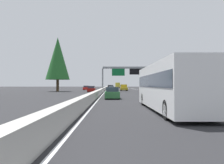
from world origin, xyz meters
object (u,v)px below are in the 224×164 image
Objects in this scene: conifer_left_near at (58,59)px; conifer_right_distant at (146,75)px; bus_mid_center at (169,85)px; conifer_right_mid at (198,71)px; minivan_far_left at (110,87)px; box_truck_near_right at (118,85)px; sign_gantry_overhead at (128,72)px; sedan_far_center at (111,87)px; oncoming_near at (86,88)px; pickup_mid_right at (124,88)px; sedan_mid_left at (111,88)px; sedan_distant_a at (112,93)px; oncoming_far at (92,89)px; conifer_right_far at (144,76)px.

conifer_right_distant is at bearing -30.48° from conifer_left_near.
bus_mid_center is 1.42× the size of conifer_right_mid.
minivan_far_left is at bearing 3.15° from bus_mid_center.
box_truck_near_right reaches higher than minivan_far_left.
sedan_far_center is at bearing 4.39° from sign_gantry_overhead.
box_truck_near_right is 1.93× the size of oncoming_near.
sedan_mid_left is (4.40, 3.70, -0.23)m from pickup_mid_right.
sedan_distant_a is 0.79× the size of pickup_mid_right.
sedan_mid_left is 1.00× the size of oncoming_far.
minivan_far_left is 33.36m from oncoming_far.
minivan_far_left is 1.14× the size of oncoming_far.
sedan_mid_left is (56.20, 3.71, -1.03)m from bus_mid_center.
conifer_left_near reaches higher than oncoming_near.
minivan_far_left reaches higher than sedan_distant_a.
sedan_mid_left and oncoming_far have the same top height.
box_truck_near_right is at bearing 13.06° from conifer_right_mid.
conifer_left_near is (30.99, 14.16, 7.99)m from sedan_distant_a.
conifer_left_near is at bearing -19.00° from oncoming_near.
pickup_mid_right is 1.27× the size of oncoming_near.
conifer_right_far is at bearing 154.48° from oncoming_far.
conifer_right_mid is (-18.23, -20.48, 4.23)m from sedan_mid_left.
conifer_left_near is at bearing 81.66° from sign_gantry_overhead.
conifer_right_mid is at bearing 84.64° from oncoming_far.
sedan_mid_left is 16.59m from oncoming_far.
sedan_distant_a is 32.45m from conifer_right_mid.
conifer_left_near reaches higher than minivan_far_left.
conifer_right_mid is at bearing -177.15° from conifer_right_distant.
sign_gantry_overhead is at bearing -8.28° from sedan_distant_a.
bus_mid_center is 2.61× the size of sedan_distant_a.
conifer_left_near is at bearing 164.86° from sedan_far_center.
conifer_left_near reaches higher than sign_gantry_overhead.
conifer_right_distant is (46.16, -13.80, 5.84)m from pickup_mid_right.
bus_mid_center is at bearing 171.99° from conifer_right_distant.
bus_mid_center is 51.80m from pickup_mid_right.
conifer_right_far is (38.62, -9.95, 0.47)m from sign_gantry_overhead.
conifer_right_mid reaches higher than oncoming_near.
conifer_right_far is (-30.45, -10.41, 3.89)m from box_truck_near_right.
sign_gantry_overhead is 2.54× the size of minivan_far_left.
conifer_left_near is at bearing 141.86° from conifer_right_far.
box_truck_near_right is at bearing -14.58° from sedan_far_center.
oncoming_far is 12.80m from conifer_left_near.
conifer_right_far reaches higher than sedan_distant_a.
box_truck_near_right is 0.60× the size of conifer_left_near.
conifer_right_mid is at bearing -149.57° from minivan_far_left.
sedan_mid_left is at bearing -178.90° from minivan_far_left.
conifer_right_far is at bearing -14.44° from sign_gantry_overhead.
pickup_mid_right is 0.39× the size of conifer_left_near.
conifer_right_mid reaches higher than oncoming_far.
oncoming_near is at bearing 147.25° from minivan_far_left.
box_truck_near_right is at bearing -15.02° from conifer_left_near.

